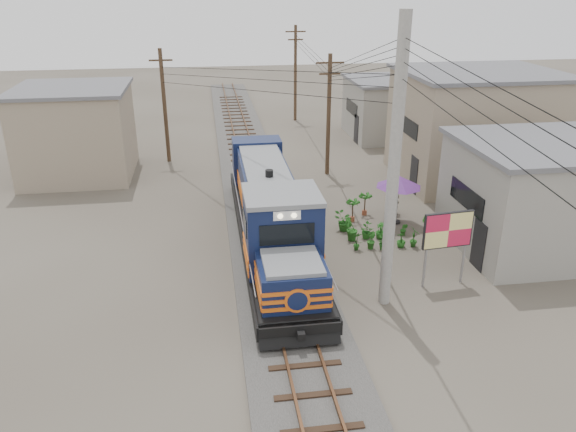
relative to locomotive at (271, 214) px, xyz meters
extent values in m
plane|color=#473F35|center=(0.00, -4.44, -1.64)|extent=(120.00, 120.00, 0.00)
cube|color=#595651|center=(0.00, 5.56, -1.56)|extent=(3.60, 70.00, 0.16)
cube|color=#51331E|center=(-0.54, 5.56, -1.38)|extent=(0.08, 70.00, 0.12)
cube|color=#51331E|center=(0.54, 5.56, -1.38)|extent=(0.08, 70.00, 0.12)
cube|color=black|center=(0.00, 0.05, -0.90)|extent=(2.71, 14.93, 0.51)
cube|color=black|center=(0.00, -4.62, -1.18)|extent=(2.05, 2.99, 0.61)
cube|color=black|center=(0.00, 4.71, -1.18)|extent=(2.05, 2.99, 0.61)
cube|color=#101A3D|center=(0.00, -5.74, -0.10)|extent=(2.22, 2.24, 1.40)
cube|color=#101A3D|center=(0.00, -3.40, 0.64)|extent=(2.65, 2.43, 2.89)
cube|color=slate|center=(0.00, -3.40, 2.13)|extent=(2.71, 2.55, 0.17)
cube|color=black|center=(0.00, -4.63, 1.16)|extent=(1.89, 0.06, 0.75)
cube|color=white|center=(0.00, -4.64, 1.86)|extent=(0.93, 0.06, 0.33)
cube|color=#101A3D|center=(0.00, 2.38, 0.27)|extent=(2.11, 9.14, 2.15)
cube|color=slate|center=(0.00, 2.38, 1.39)|extent=(1.89, 9.14, 0.17)
cube|color=orange|center=(0.00, 0.05, -0.38)|extent=(2.75, 14.93, 0.13)
cube|color=orange|center=(0.00, 0.05, -0.10)|extent=(2.75, 14.93, 0.13)
cube|color=orange|center=(0.00, 0.05, 0.18)|extent=(2.75, 14.93, 0.13)
cylinder|color=#9E9B93|center=(3.50, -4.94, 3.36)|extent=(0.40, 0.40, 10.00)
cylinder|color=#4C3826|center=(4.50, 9.56, 1.86)|extent=(0.24, 0.24, 7.00)
cube|color=#4C3826|center=(4.50, 9.56, 4.86)|extent=(1.60, 0.10, 0.10)
cube|color=#4C3826|center=(4.50, 9.56, 4.26)|extent=(1.20, 0.10, 0.10)
cylinder|color=#4C3826|center=(4.80, 23.56, 2.11)|extent=(0.24, 0.24, 7.50)
cube|color=#4C3826|center=(4.80, 23.56, 5.36)|extent=(1.60, 0.10, 0.10)
cube|color=#4C3826|center=(4.80, 23.56, 4.76)|extent=(1.20, 0.10, 0.10)
cylinder|color=#4C3826|center=(-5.00, 13.56, 1.86)|extent=(0.24, 0.24, 7.00)
cube|color=#4C3826|center=(-5.00, 13.56, 4.86)|extent=(1.60, 0.10, 0.10)
cube|color=#4C3826|center=(-5.00, 13.56, 4.26)|extent=(1.20, 0.10, 0.10)
cube|color=gray|center=(11.50, -1.44, 0.61)|extent=(7.00, 6.00, 4.50)
cube|color=slate|center=(11.50, -1.44, 2.96)|extent=(7.35, 6.30, 0.20)
cube|color=black|center=(7.98, -1.44, 0.84)|extent=(0.05, 3.00, 0.90)
cube|color=gray|center=(12.50, 7.56, 1.36)|extent=(8.00, 7.00, 6.00)
cube|color=slate|center=(12.50, 7.56, 4.46)|extent=(8.40, 7.35, 0.20)
cube|color=black|center=(8.48, 7.56, 1.66)|extent=(0.05, 3.50, 0.90)
cube|color=gray|center=(11.00, 17.56, 0.36)|extent=(6.00, 6.00, 4.00)
cube|color=slate|center=(11.00, 17.56, 2.46)|extent=(6.30, 6.30, 0.20)
cube|color=black|center=(7.98, 17.56, 0.56)|extent=(0.05, 3.00, 0.90)
cube|color=gray|center=(-10.00, 11.56, 0.86)|extent=(6.00, 6.00, 5.00)
cube|color=slate|center=(-10.00, 11.56, 3.46)|extent=(6.30, 6.30, 0.20)
cube|color=black|center=(-13.02, 11.56, 1.11)|extent=(0.05, 3.00, 0.90)
cylinder|color=#99999E|center=(5.29, -4.12, -0.54)|extent=(0.10, 0.10, 2.20)
cylinder|color=#99999E|center=(6.87, -3.97, -0.54)|extent=(0.10, 0.10, 2.20)
cube|color=black|center=(6.08, -4.04, 0.65)|extent=(1.94, 0.30, 1.41)
cube|color=#D21C45|center=(6.08, -4.07, 0.65)|extent=(1.85, 0.25, 1.32)
cylinder|color=black|center=(6.23, 1.89, -1.59)|extent=(0.43, 0.43, 0.10)
cylinder|color=#99999E|center=(6.23, 1.89, -0.56)|extent=(0.05, 0.05, 2.16)
cone|color=#56256F|center=(6.23, 1.89, 0.47)|extent=(2.17, 2.17, 0.54)
imported|color=black|center=(6.46, 3.10, -0.83)|extent=(0.61, 0.42, 1.61)
imported|color=#205D1A|center=(3.62, -0.67, -1.21)|extent=(0.49, 0.36, 0.85)
imported|color=#205D1A|center=(4.26, -0.61, -1.25)|extent=(0.45, 0.51, 0.77)
imported|color=#205D1A|center=(4.74, -0.81, -1.31)|extent=(0.74, 0.77, 0.66)
imported|color=#205D1A|center=(5.60, -0.70, -1.29)|extent=(0.46, 0.46, 0.68)
imported|color=#205D1A|center=(6.15, -0.74, -1.15)|extent=(0.36, 0.52, 0.98)
imported|color=#205D1A|center=(3.58, 0.28, -1.08)|extent=(0.70, 0.61, 1.11)
imported|color=#205D1A|center=(4.32, 0.41, -1.28)|extent=(0.72, 0.78, 0.71)
imported|color=#205D1A|center=(4.96, 0.30, -1.25)|extent=(0.54, 0.54, 0.78)
imported|color=#205D1A|center=(5.50, 0.34, -1.29)|extent=(0.43, 0.37, 0.69)
imported|color=#205D1A|center=(6.11, 0.43, -1.33)|extent=(0.43, 0.41, 0.61)
imported|color=#205D1A|center=(3.51, 1.35, -1.18)|extent=(0.88, 0.78, 0.92)
camera|label=1|loc=(-2.50, -21.77, 9.17)|focal=35.00mm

